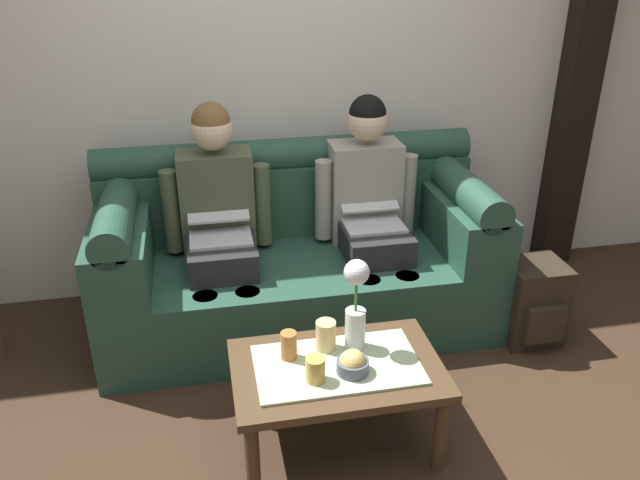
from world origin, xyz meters
name	(u,v)px	position (x,y,z in m)	size (l,w,h in m)	color
ground_plane	(345,469)	(0.00, 0.00, 0.00)	(14.00, 14.00, 0.00)	#382619
back_wall_patterned	(277,38)	(0.00, 1.70, 1.45)	(6.00, 0.12, 2.90)	silver
timber_pillar	(586,32)	(1.78, 1.58, 1.45)	(0.20, 0.20, 2.90)	black
couch	(296,258)	(0.00, 1.17, 0.37)	(2.05, 0.88, 0.96)	#234738
person_left	(218,216)	(-0.40, 1.17, 0.66)	(0.56, 0.67, 1.22)	#232326
person_right	(369,204)	(0.40, 1.17, 0.66)	(0.56, 0.67, 1.22)	#232326
coffee_table	(337,377)	(0.00, 0.16, 0.35)	(0.85, 0.54, 0.41)	#47331E
flower_vase	(356,303)	(0.10, 0.26, 0.62)	(0.10, 0.10, 0.41)	silver
snack_bowl	(353,364)	(0.05, 0.10, 0.45)	(0.13, 0.13, 0.11)	#4C5666
cup_near_left	(326,335)	(-0.02, 0.27, 0.47)	(0.08, 0.08, 0.13)	#DBB77A
cup_near_right	(315,369)	(-0.11, 0.07, 0.46)	(0.08, 0.08, 0.10)	gold
cup_far_center	(289,345)	(-0.18, 0.24, 0.47)	(0.07, 0.07, 0.12)	#B26633
backpack_right	(532,302)	(1.18, 0.72, 0.22)	(0.30, 0.32, 0.44)	#2D2319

